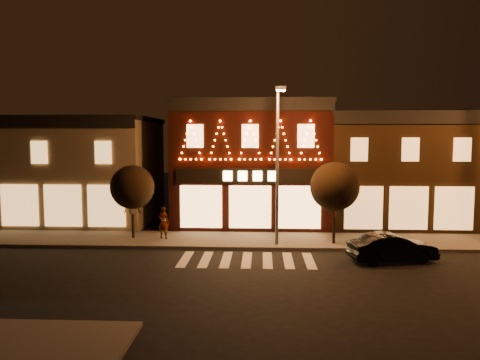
{
  "coord_description": "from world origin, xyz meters",
  "views": [
    {
      "loc": [
        0.71,
        -17.77,
        5.87
      ],
      "look_at": [
        -0.33,
        4.0,
        3.88
      ],
      "focal_mm": 34.44,
      "sensor_mm": 36.0,
      "label": 1
    }
  ],
  "objects": [
    {
      "name": "ground",
      "position": [
        0.0,
        0.0,
        0.0
      ],
      "size": [
        120.0,
        120.0,
        0.0
      ],
      "primitive_type": "plane",
      "color": "black",
      "rests_on": "ground"
    },
    {
      "name": "tree_left",
      "position": [
        -6.68,
        8.01,
        3.08
      ],
      "size": [
        2.5,
        2.5,
        4.18
      ],
      "rotation": [
        0.0,
        0.0,
        -0.01
      ],
      "color": "black",
      "rests_on": "sidewalk_far"
    },
    {
      "name": "dark_sedan",
      "position": [
        6.91,
        4.01,
        0.68
      ],
      "size": [
        4.34,
        2.25,
        1.36
      ],
      "primitive_type": "imported",
      "rotation": [
        0.0,
        0.0,
        1.78
      ],
      "color": "black",
      "rests_on": "ground"
    },
    {
      "name": "sidewalk_far",
      "position": [
        2.0,
        8.0,
        0.07
      ],
      "size": [
        44.0,
        4.0,
        0.15
      ],
      "primitive_type": "cube",
      "color": "#47423D",
      "rests_on": "ground"
    },
    {
      "name": "building_pulp",
      "position": [
        0.0,
        13.98,
        4.16
      ],
      "size": [
        10.2,
        8.34,
        8.3
      ],
      "color": "black",
      "rests_on": "ground"
    },
    {
      "name": "building_right_a",
      "position": [
        9.5,
        13.99,
        3.76
      ],
      "size": [
        9.2,
        8.28,
        7.5
      ],
      "color": "#382513",
      "rests_on": "ground"
    },
    {
      "name": "streetlamp_mid",
      "position": [
        1.54,
        6.51,
        5.03
      ],
      "size": [
        0.54,
        1.9,
        8.31
      ],
      "rotation": [
        0.0,
        0.0,
        -0.06
      ],
      "color": "#59595E",
      "rests_on": "sidewalk_far"
    },
    {
      "name": "tree_right",
      "position": [
        4.65,
        7.16,
        3.26
      ],
      "size": [
        2.66,
        2.66,
        4.45
      ],
      "rotation": [
        0.0,
        0.0,
        -0.25
      ],
      "color": "black",
      "rests_on": "sidewalk_far"
    },
    {
      "name": "building_left",
      "position": [
        -13.0,
        13.99,
        3.66
      ],
      "size": [
        12.2,
        8.28,
        7.3
      ],
      "color": "#706650",
      "rests_on": "ground"
    },
    {
      "name": "pedestrian",
      "position": [
        -4.89,
        7.9,
        1.08
      ],
      "size": [
        0.78,
        0.64,
        1.85
      ],
      "primitive_type": "imported",
      "rotation": [
        0.0,
        0.0,
        2.81
      ],
      "color": "gray",
      "rests_on": "sidewalk_far"
    }
  ]
}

